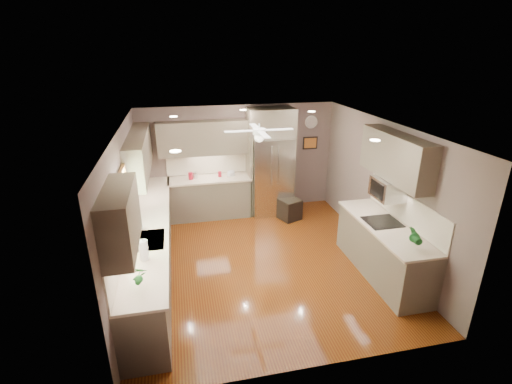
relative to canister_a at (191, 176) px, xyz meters
name	(u,v)px	position (x,y,z in m)	size (l,w,h in m)	color
floor	(262,261)	(1.13, -2.19, -1.02)	(5.00, 5.00, 0.00)	#4A1B09
ceiling	(263,127)	(1.13, -2.19, 1.48)	(5.00, 5.00, 0.00)	white
wall_back	(238,159)	(1.13, 0.31, 0.23)	(4.50, 4.50, 0.00)	brown
wall_front	(314,283)	(1.13, -4.69, 0.23)	(4.50, 4.50, 0.00)	brown
wall_left	(127,210)	(-1.12, -2.19, 0.23)	(5.00, 5.00, 0.00)	brown
wall_right	(381,189)	(3.38, -2.19, 0.23)	(5.00, 5.00, 0.00)	brown
canister_a	(191,176)	(0.00, 0.00, 0.00)	(0.10, 0.10, 0.16)	maroon
canister_b	(195,175)	(0.11, 0.04, -0.01)	(0.10, 0.10, 0.15)	silver
canister_d	(220,174)	(0.66, 0.04, -0.02)	(0.08, 0.08, 0.12)	maroon
soap_bottle	(140,225)	(-0.92, -2.31, 0.01)	(0.08, 0.08, 0.18)	white
potted_plant_left	(140,275)	(-0.81, -3.90, 0.08)	(0.17, 0.12, 0.33)	#19591F
potted_plant_right	(415,236)	(3.06, -3.75, 0.10)	(0.20, 0.16, 0.36)	#19591F
bowl	(231,175)	(0.91, 0.03, -0.05)	(0.21, 0.21, 0.05)	#C1B491
left_run	(151,246)	(-0.82, -2.04, -0.54)	(0.65, 4.70, 1.45)	brown
back_run	(210,196)	(0.41, 0.01, -0.54)	(1.85, 0.65, 1.45)	brown
uppers	(214,156)	(0.39, -1.48, 0.85)	(4.50, 4.70, 0.95)	brown
window	(122,205)	(-1.09, -2.69, 0.53)	(0.05, 1.12, 0.92)	#BFF2B2
sink	(148,242)	(-0.80, -2.69, -0.11)	(0.50, 0.70, 0.32)	silver
refrigerator	(271,164)	(1.83, -0.03, 0.17)	(1.06, 0.75, 2.45)	silver
right_run	(383,249)	(3.06, -2.99, -0.54)	(0.70, 2.20, 1.45)	brown
microwave	(388,189)	(3.16, -2.74, 0.46)	(0.43, 0.55, 0.34)	silver
ceiling_fan	(259,133)	(1.13, -1.89, 1.31)	(1.18, 1.18, 0.32)	white
recessed_lights	(256,123)	(1.09, -1.79, 1.47)	(2.84, 3.14, 0.01)	white
wall_clock	(311,122)	(2.88, 0.29, 1.03)	(0.30, 0.03, 0.30)	white
framed_print	(310,143)	(2.88, 0.29, 0.53)	(0.36, 0.03, 0.30)	black
stool	(290,209)	(2.16, -0.53, -0.78)	(0.55, 0.55, 0.49)	black
paper_towel	(144,250)	(-0.80, -3.25, 0.06)	(0.13, 0.13, 0.31)	white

